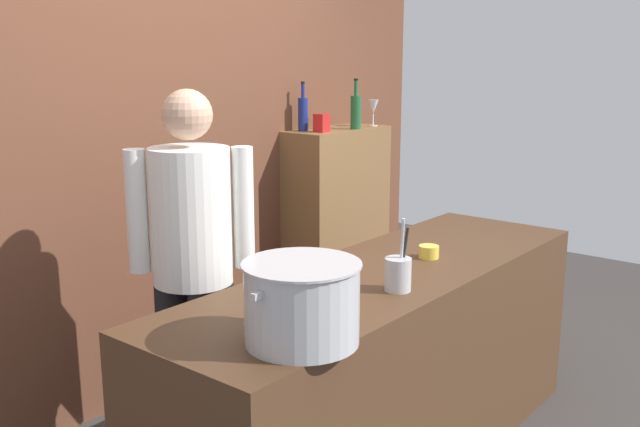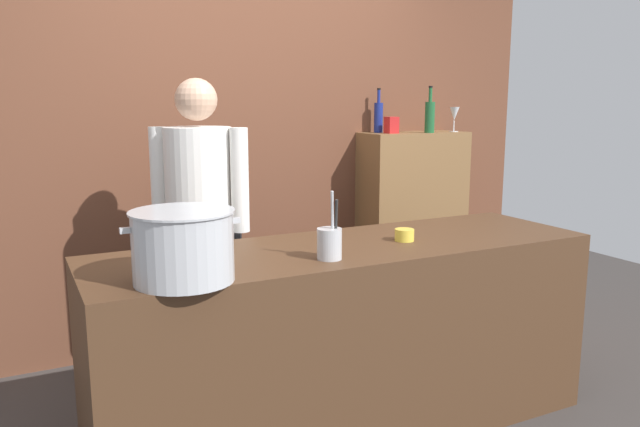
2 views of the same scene
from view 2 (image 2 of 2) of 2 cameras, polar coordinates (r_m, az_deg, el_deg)
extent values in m
plane|color=#383330|center=(3.17, 2.43, -18.98)|extent=(8.00, 8.00, 0.00)
cube|color=brown|center=(4.04, -7.31, 9.57)|extent=(4.40, 0.10, 3.00)
cube|color=#472D1C|center=(2.97, 2.50, -11.39)|extent=(2.34, 0.70, 0.90)
cube|color=brown|center=(4.50, 8.43, -1.09)|extent=(0.76, 0.32, 1.33)
cylinder|color=black|center=(3.33, -9.04, -9.61)|extent=(0.14, 0.14, 0.84)
cylinder|color=black|center=(3.41, -12.18, -9.23)|extent=(0.14, 0.14, 0.84)
cylinder|color=white|center=(3.20, -11.05, 2.62)|extent=(0.34, 0.34, 0.58)
cube|color=black|center=(3.40, -9.64, -0.98)|extent=(0.24, 0.21, 0.52)
cylinder|color=white|center=(3.11, -7.39, 3.05)|extent=(0.09, 0.09, 0.52)
cylinder|color=white|center=(3.30, -14.55, 3.21)|extent=(0.09, 0.09, 0.52)
sphere|color=tan|center=(3.17, -11.32, 10.24)|extent=(0.21, 0.21, 0.21)
cylinder|color=#B7BABF|center=(2.30, -12.46, -3.05)|extent=(0.36, 0.36, 0.25)
cylinder|color=#B7BABF|center=(2.28, -12.59, 0.17)|extent=(0.38, 0.38, 0.01)
cube|color=#B7BABF|center=(2.24, -17.49, -1.50)|extent=(0.04, 0.02, 0.02)
cube|color=#B7BABF|center=(2.34, -7.79, -0.63)|extent=(0.04, 0.02, 0.02)
cylinder|color=#B7BABF|center=(2.57, 0.87, -2.80)|extent=(0.10, 0.10, 0.13)
cylinder|color=#262626|center=(2.56, 1.47, -1.21)|extent=(0.03, 0.05, 0.23)
cylinder|color=#B7BABF|center=(2.55, 1.16, -0.86)|extent=(0.03, 0.03, 0.27)
cylinder|color=yellow|center=(2.94, 7.76, -1.96)|extent=(0.09, 0.09, 0.06)
cylinder|color=navy|center=(4.34, 5.40, 8.76)|extent=(0.06, 0.06, 0.20)
cylinder|color=navy|center=(4.34, 5.43, 10.68)|extent=(0.02, 0.02, 0.09)
cylinder|color=black|center=(4.34, 5.44, 11.33)|extent=(0.02, 0.02, 0.01)
cylinder|color=#1E592D|center=(4.35, 10.05, 8.69)|extent=(0.07, 0.07, 0.21)
cylinder|color=#1E592D|center=(4.35, 10.12, 10.69)|extent=(0.02, 0.02, 0.09)
cylinder|color=black|center=(4.35, 10.14, 11.40)|extent=(0.03, 0.03, 0.01)
cylinder|color=silver|center=(4.52, 12.18, 7.39)|extent=(0.06, 0.06, 0.01)
cylinder|color=silver|center=(4.52, 12.20, 7.89)|extent=(0.01, 0.01, 0.07)
cone|color=silver|center=(4.52, 12.24, 8.95)|extent=(0.07, 0.07, 0.09)
cube|color=red|center=(4.24, 6.58, 8.08)|extent=(0.08, 0.08, 0.11)
camera|label=1|loc=(1.35, -82.75, 11.85)|focal=40.17mm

